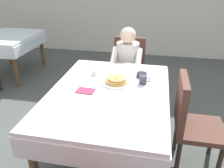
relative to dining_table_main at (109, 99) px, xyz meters
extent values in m
plane|color=#474C47|center=(0.00, 0.00, -0.65)|extent=(14.00, 14.00, 0.00)
cube|color=silver|center=(0.00, 0.00, 0.07)|extent=(1.10, 1.50, 0.04)
cube|color=silver|center=(0.00, -0.76, -0.04)|extent=(1.10, 0.01, 0.18)
cube|color=silver|center=(0.00, 0.76, -0.04)|extent=(1.10, 0.01, 0.18)
cube|color=silver|center=(-0.56, 0.00, -0.04)|extent=(0.01, 1.50, 0.18)
cube|color=silver|center=(0.56, 0.00, -0.04)|extent=(0.01, 1.50, 0.18)
cylinder|color=brown|center=(-0.47, -0.67, -0.30)|extent=(0.07, 0.07, 0.70)
cylinder|color=brown|center=(-0.47, 0.67, -0.30)|extent=(0.07, 0.07, 0.70)
cylinder|color=brown|center=(0.47, 0.67, -0.30)|extent=(0.07, 0.07, 0.70)
cube|color=#4C2D23|center=(0.03, 1.07, -0.23)|extent=(0.44, 0.44, 0.05)
cube|color=#4C2D23|center=(0.03, 1.27, 0.04)|extent=(0.44, 0.06, 0.48)
cylinder|color=#2D2319|center=(0.21, 0.89, -0.45)|extent=(0.04, 0.04, 0.40)
cylinder|color=#2D2319|center=(-0.15, 0.89, -0.45)|extent=(0.04, 0.04, 0.40)
cylinder|color=#2D2319|center=(0.21, 1.25, -0.45)|extent=(0.04, 0.04, 0.40)
cylinder|color=#2D2319|center=(-0.15, 1.25, -0.45)|extent=(0.04, 0.04, 0.40)
cylinder|color=silver|center=(0.03, 1.05, 0.03)|extent=(0.30, 0.30, 0.46)
sphere|color=beige|center=(0.03, 1.03, 0.36)|extent=(0.21, 0.21, 0.21)
cylinder|color=silver|center=(0.19, 0.91, 0.10)|extent=(0.08, 0.29, 0.23)
cylinder|color=silver|center=(-0.13, 0.91, 0.10)|extent=(0.08, 0.29, 0.23)
cylinder|color=#383D51|center=(0.11, 0.87, -0.43)|extent=(0.10, 0.10, 0.45)
cylinder|color=#383D51|center=(-0.05, 0.87, -0.43)|extent=(0.10, 0.10, 0.45)
cube|color=#4C2D23|center=(0.87, 0.00, -0.23)|extent=(0.44, 0.44, 0.05)
cube|color=#4C2D23|center=(0.67, 0.00, 0.04)|extent=(0.06, 0.44, 0.48)
cylinder|color=#2D2319|center=(1.05, 0.18, -0.45)|extent=(0.04, 0.04, 0.40)
cylinder|color=#2D2319|center=(1.05, -0.18, -0.45)|extent=(0.04, 0.04, 0.40)
cylinder|color=#2D2319|center=(0.69, 0.18, -0.45)|extent=(0.04, 0.04, 0.40)
cylinder|color=#2D2319|center=(0.69, -0.18, -0.45)|extent=(0.04, 0.04, 0.40)
cylinder|color=white|center=(0.04, 0.16, 0.10)|extent=(0.28, 0.28, 0.02)
cylinder|color=tan|center=(0.05, 0.16, 0.11)|extent=(0.21, 0.21, 0.02)
cylinder|color=tan|center=(0.04, 0.17, 0.13)|extent=(0.21, 0.21, 0.02)
cylinder|color=tan|center=(0.05, 0.17, 0.15)|extent=(0.18, 0.18, 0.02)
cube|color=#F4E072|center=(0.04, 0.16, 0.16)|extent=(0.03, 0.03, 0.01)
cylinder|color=#333D4C|center=(0.30, 0.22, 0.13)|extent=(0.08, 0.08, 0.08)
torus|color=#333D4C|center=(0.35, 0.22, 0.14)|extent=(0.05, 0.01, 0.05)
cylinder|color=black|center=(0.28, 0.38, 0.11)|extent=(0.11, 0.11, 0.04)
cone|color=silver|center=(-0.23, 0.31, 0.13)|extent=(0.08, 0.08, 0.07)
cube|color=silver|center=(-0.15, 0.14, 0.09)|extent=(0.02, 0.18, 0.00)
cube|color=silver|center=(0.23, 0.14, 0.09)|extent=(0.03, 0.20, 0.00)
cube|color=silver|center=(0.02, -0.15, 0.09)|extent=(0.15, 0.03, 0.00)
cube|color=#8C2D4C|center=(-0.21, -0.05, 0.09)|extent=(0.18, 0.13, 0.01)
cube|color=silver|center=(-2.20, 1.69, 0.07)|extent=(0.90, 1.10, 0.04)
cube|color=silver|center=(-2.20, 2.25, -0.04)|extent=(0.90, 0.01, 0.18)
cube|color=silver|center=(-1.74, 1.69, -0.04)|extent=(0.01, 1.10, 0.18)
cylinder|color=brown|center=(-1.83, 1.22, -0.30)|extent=(0.07, 0.07, 0.70)
cylinder|color=brown|center=(-2.57, 2.16, -0.30)|extent=(0.07, 0.07, 0.70)
cylinder|color=brown|center=(-1.83, 2.16, -0.30)|extent=(0.07, 0.07, 0.70)
camera|label=1|loc=(0.41, -1.87, 1.10)|focal=36.82mm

